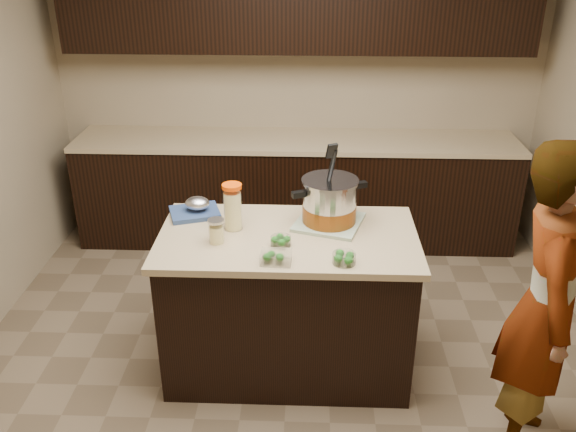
% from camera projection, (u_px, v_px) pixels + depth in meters
% --- Properties ---
extents(ground_plane, '(4.00, 4.00, 0.00)m').
position_uv_depth(ground_plane, '(288.00, 363.00, 3.81)').
color(ground_plane, brown).
rests_on(ground_plane, ground).
extents(room_shell, '(4.04, 4.04, 2.72)m').
position_uv_depth(room_shell, '(288.00, 92.00, 3.06)').
color(room_shell, tan).
rests_on(room_shell, ground).
extents(back_cabinets, '(3.60, 0.63, 2.33)m').
position_uv_depth(back_cabinets, '(296.00, 132.00, 4.97)').
color(back_cabinets, black).
rests_on(back_cabinets, ground).
extents(island, '(1.46, 0.81, 0.90)m').
position_uv_depth(island, '(288.00, 302.00, 3.61)').
color(island, black).
rests_on(island, ground).
extents(dish_towel, '(0.45, 0.45, 0.02)m').
position_uv_depth(dish_towel, '(329.00, 222.00, 3.55)').
color(dish_towel, '#5D8056').
rests_on(dish_towel, island).
extents(stock_pot, '(0.44, 0.43, 0.47)m').
position_uv_depth(stock_pot, '(329.00, 204.00, 3.49)').
color(stock_pot, '#B7B7BC').
rests_on(stock_pot, dish_towel).
extents(lemonade_pitcher, '(0.13, 0.13, 0.27)m').
position_uv_depth(lemonade_pitcher, '(233.00, 208.00, 3.44)').
color(lemonade_pitcher, '#EDDD90').
rests_on(lemonade_pitcher, island).
extents(mason_jar, '(0.11, 0.11, 0.15)m').
position_uv_depth(mason_jar, '(216.00, 232.00, 3.31)').
color(mason_jar, '#EDDD90').
rests_on(mason_jar, island).
extents(broccoli_tub_left, '(0.12, 0.12, 0.05)m').
position_uv_depth(broccoli_tub_left, '(281.00, 242.00, 3.30)').
color(broccoli_tub_left, silver).
rests_on(broccoli_tub_left, island).
extents(broccoli_tub_right, '(0.15, 0.15, 0.06)m').
position_uv_depth(broccoli_tub_right, '(344.00, 259.00, 3.13)').
color(broccoli_tub_right, silver).
rests_on(broccoli_tub_right, island).
extents(broccoli_tub_rect, '(0.17, 0.13, 0.06)m').
position_uv_depth(broccoli_tub_rect, '(276.00, 258.00, 3.14)').
color(broccoli_tub_rect, silver).
rests_on(broccoli_tub_rect, island).
extents(blue_tray, '(0.34, 0.31, 0.11)m').
position_uv_depth(blue_tray, '(196.00, 209.00, 3.64)').
color(blue_tray, navy).
rests_on(blue_tray, island).
extents(person, '(0.55, 0.69, 1.67)m').
position_uv_depth(person, '(546.00, 307.00, 2.90)').
color(person, gray).
rests_on(person, ground).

